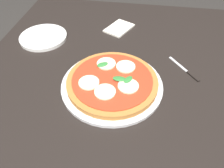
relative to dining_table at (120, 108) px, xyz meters
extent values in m
cube|color=black|center=(0.00, 0.00, 0.07)|extent=(1.31, 1.09, 0.04)
cube|color=black|center=(-0.58, -0.47, -0.30)|extent=(0.07, 0.07, 0.71)
cube|color=black|center=(-0.58, 0.47, -0.30)|extent=(0.07, 0.07, 0.71)
cylinder|color=silver|center=(-0.01, -0.03, 0.10)|extent=(0.34, 0.34, 0.01)
cylinder|color=#B27033|center=(-0.01, -0.03, 0.11)|extent=(0.30, 0.30, 0.02)
cylinder|color=#B7381E|center=(-0.01, -0.03, 0.13)|extent=(0.27, 0.27, 0.00)
cylinder|color=beige|center=(0.05, -0.04, 0.13)|extent=(0.07, 0.07, 0.00)
cylinder|color=beige|center=(0.01, 0.02, 0.13)|extent=(0.07, 0.07, 0.00)
cylinder|color=beige|center=(-0.08, 0.01, 0.13)|extent=(0.07, 0.07, 0.00)
cylinder|color=beige|center=(-0.09, -0.06, 0.13)|extent=(0.07, 0.07, 0.00)
cylinder|color=beige|center=(0.02, -0.10, 0.13)|extent=(0.07, 0.07, 0.00)
ellipsoid|color=#337F38|center=(-0.01, 0.02, 0.13)|extent=(0.04, 0.04, 0.00)
ellipsoid|color=#337F38|center=(-0.07, -0.07, 0.13)|extent=(0.04, 0.05, 0.00)
ellipsoid|color=#337F38|center=(-0.01, -0.01, 0.13)|extent=(0.02, 0.04, 0.00)
cylinder|color=white|center=(-0.25, -0.37, 0.10)|extent=(0.20, 0.20, 0.01)
cube|color=white|center=(-0.38, -0.06, 0.10)|extent=(0.16, 0.14, 0.01)
cube|color=black|center=(-0.10, 0.25, 0.10)|extent=(0.05, 0.04, 0.01)
cube|color=silver|center=(-0.17, 0.20, 0.09)|extent=(0.08, 0.07, 0.00)
camera|label=1|loc=(0.50, 0.05, 0.62)|focal=35.17mm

